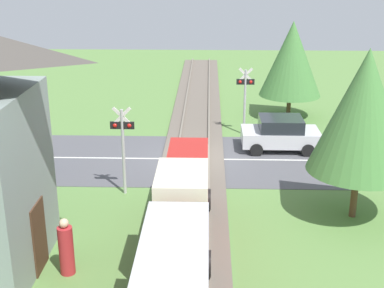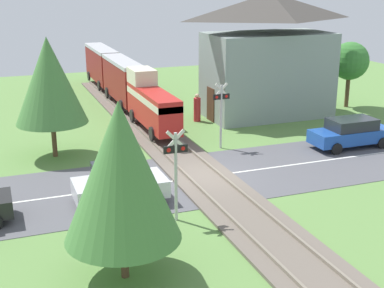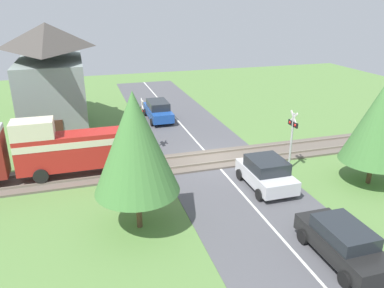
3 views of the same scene
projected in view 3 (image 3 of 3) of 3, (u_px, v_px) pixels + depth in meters
name	position (u px, v px, depth m)	size (l,w,h in m)	color
ground_plane	(213.00, 160.00, 22.75)	(60.00, 60.00, 0.00)	#5B8442
road_surface	(213.00, 160.00, 22.75)	(48.00, 6.40, 0.02)	#515156
track_bed	(213.00, 159.00, 22.73)	(2.80, 48.00, 0.24)	#665B51
car_near_crossing	(266.00, 173.00, 19.20)	(3.62, 2.04, 1.58)	silver
car_far_side	(158.00, 110.00, 30.11)	(4.40, 1.81, 1.56)	#1E4CA8
car_behind_queue	(343.00, 242.00, 13.80)	(3.97, 1.80, 1.47)	black
crossing_signal_west_approach	(292.00, 133.00, 20.71)	(0.90, 0.18, 3.48)	#B7B7B7
crossing_signal_east_approach	(143.00, 119.00, 23.20)	(0.90, 0.18, 3.48)	#B7B7B7
station_building	(52.00, 82.00, 26.15)	(8.40, 4.56, 7.72)	gray
pedestrian_by_station	(52.00, 145.00, 22.95)	(0.43, 0.43, 1.75)	#B2282D
tree_by_station	(54.00, 74.00, 32.03)	(2.57, 2.57, 4.48)	brown
tree_roadside_hedge	(135.00, 143.00, 14.72)	(3.51, 3.51, 5.96)	brown
tree_beyond_track	(379.00, 123.00, 18.72)	(3.43, 3.43, 5.42)	brown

